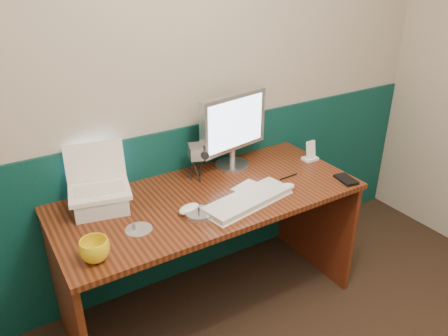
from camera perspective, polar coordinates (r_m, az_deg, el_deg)
back_wall at (r=2.43m, az=-4.89°, el=11.05°), size 3.50×0.04×2.50m
wainscot at (r=2.71m, az=-4.17°, el=-4.47°), size 3.48×0.02×1.00m
desk at (r=2.49m, az=-1.84°, el=-11.05°), size 1.60×0.70×0.75m
laptop_riser at (r=2.22m, az=-15.77°, el=-4.23°), size 0.29×0.26×0.09m
laptop at (r=2.15m, az=-16.30°, el=-0.45°), size 0.33×0.28×0.24m
monitor at (r=2.49m, az=1.11°, el=4.96°), size 0.47×0.21×0.46m
keyboard at (r=2.21m, az=3.15°, el=-4.26°), size 0.51×0.25×0.03m
mouse_right at (r=2.34m, az=8.00°, el=-2.52°), size 0.12×0.07×0.04m
mouse_left at (r=2.13m, az=-4.59°, el=-5.34°), size 0.13×0.10×0.04m
mug at (r=1.88m, az=-16.53°, el=-10.24°), size 0.16×0.16×0.10m
camcorder at (r=2.39m, az=-3.66°, el=0.89°), size 0.14×0.17×0.22m
cd_spindle at (r=2.10m, az=-3.30°, el=-6.06°), size 0.13×0.13×0.03m
cd_loose_a at (r=2.05m, az=-11.08°, el=-7.85°), size 0.13×0.13×0.00m
pen at (r=2.48m, az=8.42°, el=-1.13°), size 0.12×0.01×0.01m
papers at (r=2.35m, az=3.06°, el=-2.52°), size 0.18×0.15×0.00m
dock at (r=2.71m, az=11.15°, el=1.21°), size 0.09×0.07×0.02m
music_player at (r=2.69m, az=11.27°, el=2.39°), size 0.06×0.03×0.11m
pda at (r=2.51m, az=15.66°, el=-1.46°), size 0.10×0.14×0.02m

